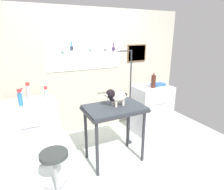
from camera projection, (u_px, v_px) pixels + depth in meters
The scene contains 14 objects.
ground at pixel (120, 164), 2.89m from camera, with size 4.40×4.00×0.04m, color silver.
rear_wall_panel at pixel (89, 72), 3.62m from camera, with size 4.00×0.11×2.30m.
grooming_table at pixel (114, 113), 2.75m from camera, with size 0.85×0.57×0.87m.
grooming_arm at pixel (129, 103), 3.19m from camera, with size 0.29×0.11×1.62m.
dog at pixel (116, 97), 2.70m from camera, with size 0.36×0.17×0.26m.
counter_left at pixel (31, 131), 2.88m from camera, with size 0.80×0.58×0.91m.
cabinet_right at pixel (151, 109), 3.72m from camera, with size 0.68×0.54×0.92m.
stool at pixel (54, 161), 2.21m from camera, with size 0.33×0.33×0.56m.
spray_bottle_short at pixel (22, 96), 2.82m from camera, with size 0.06×0.06×0.19m.
detangler_spray at pixel (46, 93), 2.90m from camera, with size 0.05×0.05×0.19m.
pump_bottle_white at pixel (20, 98), 2.61m from camera, with size 0.06×0.06×0.24m.
conditioner_bottle at pixel (28, 91), 2.91m from camera, with size 0.06×0.06×0.25m.
soda_bottle at pixel (153, 81), 3.45m from camera, with size 0.08×0.08×0.27m.
supply_tray at pixel (158, 84), 3.64m from camera, with size 0.24×0.18×0.04m.
Camera 1 is at (-1.18, -2.12, 1.86)m, focal length 30.72 mm.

